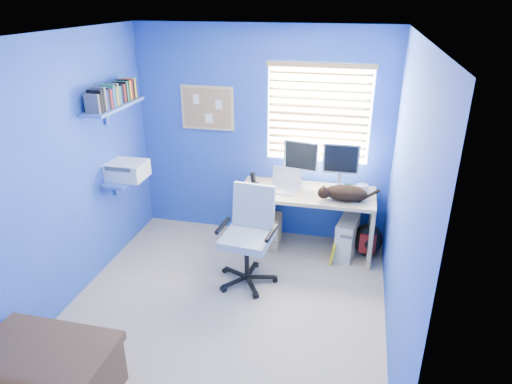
% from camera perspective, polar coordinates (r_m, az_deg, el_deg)
% --- Properties ---
extents(floor, '(3.00, 3.20, 0.00)m').
position_cam_1_polar(floor, '(4.56, -3.79, -14.09)').
color(floor, tan).
rests_on(floor, ground).
extents(ceiling, '(3.00, 3.20, 0.00)m').
position_cam_1_polar(ceiling, '(3.62, -4.89, 19.00)').
color(ceiling, white).
rests_on(ceiling, wall_back).
extents(wall_back, '(3.00, 0.01, 2.50)m').
position_cam_1_polar(wall_back, '(5.38, 0.72, 7.04)').
color(wall_back, blue).
rests_on(wall_back, ground).
extents(wall_front, '(3.00, 0.01, 2.50)m').
position_cam_1_polar(wall_front, '(2.64, -14.70, -12.94)').
color(wall_front, blue).
rests_on(wall_front, ground).
extents(wall_left, '(0.01, 3.20, 2.50)m').
position_cam_1_polar(wall_left, '(4.58, -22.55, 2.12)').
color(wall_left, blue).
rests_on(wall_left, ground).
extents(wall_right, '(0.01, 3.20, 2.50)m').
position_cam_1_polar(wall_right, '(3.79, 17.97, -1.52)').
color(wall_right, blue).
rests_on(wall_right, ground).
extents(desk, '(1.52, 0.65, 0.74)m').
position_cam_1_polar(desk, '(5.31, 6.20, -3.62)').
color(desk, tan).
rests_on(desk, floor).
extents(laptop, '(0.36, 0.31, 0.22)m').
position_cam_1_polar(laptop, '(5.11, 3.38, 1.32)').
color(laptop, silver).
rests_on(laptop, desk).
extents(monitor_left, '(0.42, 0.20, 0.54)m').
position_cam_1_polar(monitor_left, '(5.21, 5.63, 3.56)').
color(monitor_left, silver).
rests_on(monitor_left, desk).
extents(monitor_right, '(0.40, 0.12, 0.54)m').
position_cam_1_polar(monitor_right, '(5.18, 10.52, 3.16)').
color(monitor_right, silver).
rests_on(monitor_right, desk).
extents(phone, '(0.13, 0.14, 0.17)m').
position_cam_1_polar(phone, '(5.23, -0.36, 1.58)').
color(phone, black).
rests_on(phone, desk).
extents(mug, '(0.10, 0.09, 0.10)m').
position_cam_1_polar(mug, '(5.15, 11.41, 0.34)').
color(mug, '#25865F').
rests_on(mug, desk).
extents(cd_spindle, '(0.13, 0.13, 0.07)m').
position_cam_1_polar(cd_spindle, '(5.27, 13.12, 0.53)').
color(cd_spindle, silver).
rests_on(cd_spindle, desk).
extents(cat, '(0.51, 0.37, 0.16)m').
position_cam_1_polar(cat, '(4.97, 11.16, -0.13)').
color(cat, black).
rests_on(cat, desk).
extents(tower_pc, '(0.27, 0.47, 0.45)m').
position_cam_1_polar(tower_pc, '(5.33, 11.30, -5.63)').
color(tower_pc, beige).
rests_on(tower_pc, floor).
extents(drawer_boxes, '(0.35, 0.28, 0.41)m').
position_cam_1_polar(drawer_boxes, '(5.43, 1.19, -4.81)').
color(drawer_boxes, tan).
rests_on(drawer_boxes, floor).
extents(yellow_book, '(0.03, 0.17, 0.24)m').
position_cam_1_polar(yellow_book, '(5.21, 9.56, -7.55)').
color(yellow_book, yellow).
rests_on(yellow_book, floor).
extents(backpack, '(0.34, 0.26, 0.39)m').
position_cam_1_polar(backpack, '(5.41, 13.77, -5.78)').
color(backpack, black).
rests_on(backpack, floor).
extents(bed_corner, '(0.94, 0.67, 0.45)m').
position_cam_1_polar(bed_corner, '(3.89, -25.01, -20.31)').
color(bed_corner, brown).
rests_on(bed_corner, floor).
extents(office_chair, '(0.64, 0.64, 1.01)m').
position_cam_1_polar(office_chair, '(4.73, -0.95, -7.01)').
color(office_chair, black).
rests_on(office_chair, floor).
extents(window_blinds, '(1.15, 0.05, 1.10)m').
position_cam_1_polar(window_blinds, '(5.18, 7.81, 9.59)').
color(window_blinds, white).
rests_on(window_blinds, ground).
extents(corkboard, '(0.64, 0.02, 0.52)m').
position_cam_1_polar(corkboard, '(5.46, -6.10, 10.40)').
color(corkboard, tan).
rests_on(corkboard, ground).
extents(wall_shelves, '(0.42, 0.90, 1.05)m').
position_cam_1_polar(wall_shelves, '(5.04, -16.76, 7.04)').
color(wall_shelves, '#4166BF').
rests_on(wall_shelves, ground).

